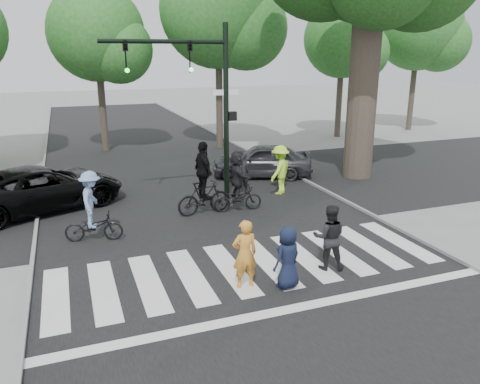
{
  "coord_description": "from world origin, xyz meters",
  "views": [
    {
      "loc": [
        -3.94,
        -8.82,
        5.09
      ],
      "look_at": [
        0.5,
        3.0,
        1.3
      ],
      "focal_mm": 35.0,
      "sensor_mm": 36.0,
      "label": 1
    }
  ],
  "objects_px": {
    "pedestrian_woman": "(245,254)",
    "cyclist_left": "(92,211)",
    "car_suv": "(42,188)",
    "pedestrian_child": "(288,257)",
    "pedestrian_adult": "(329,237)",
    "traffic_signal": "(201,90)",
    "cyclist_right": "(238,184)",
    "car_grey": "(262,160)",
    "cyclist_mid": "(204,185)"
  },
  "relations": [
    {
      "from": "traffic_signal",
      "to": "pedestrian_adult",
      "type": "distance_m",
      "value": 6.88
    },
    {
      "from": "cyclist_left",
      "to": "cyclist_right",
      "type": "bearing_deg",
      "value": 12.22
    },
    {
      "from": "cyclist_left",
      "to": "pedestrian_adult",
      "type": "bearing_deg",
      "value": -36.26
    },
    {
      "from": "cyclist_right",
      "to": "car_suv",
      "type": "xyz_separation_m",
      "value": [
        -6.06,
        2.47,
        -0.18
      ]
    },
    {
      "from": "pedestrian_child",
      "to": "pedestrian_adult",
      "type": "height_order",
      "value": "pedestrian_adult"
    },
    {
      "from": "cyclist_left",
      "to": "cyclist_right",
      "type": "distance_m",
      "value": 4.77
    },
    {
      "from": "pedestrian_child",
      "to": "car_suv",
      "type": "height_order",
      "value": "car_suv"
    },
    {
      "from": "car_suv",
      "to": "pedestrian_woman",
      "type": "bearing_deg",
      "value": -171.63
    },
    {
      "from": "cyclist_left",
      "to": "pedestrian_woman",
      "type": "bearing_deg",
      "value": -53.3
    },
    {
      "from": "car_suv",
      "to": "pedestrian_child",
      "type": "bearing_deg",
      "value": -168.08
    },
    {
      "from": "pedestrian_woman",
      "to": "cyclist_mid",
      "type": "relative_size",
      "value": 0.67
    },
    {
      "from": "traffic_signal",
      "to": "cyclist_right",
      "type": "xyz_separation_m",
      "value": [
        0.83,
        -1.15,
        -2.99
      ]
    },
    {
      "from": "pedestrian_woman",
      "to": "pedestrian_adult",
      "type": "distance_m",
      "value": 2.25
    },
    {
      "from": "pedestrian_adult",
      "to": "cyclist_right",
      "type": "height_order",
      "value": "cyclist_right"
    },
    {
      "from": "pedestrian_woman",
      "to": "car_grey",
      "type": "distance_m",
      "value": 9.76
    },
    {
      "from": "pedestrian_child",
      "to": "car_grey",
      "type": "height_order",
      "value": "pedestrian_child"
    },
    {
      "from": "traffic_signal",
      "to": "pedestrian_woman",
      "type": "xyz_separation_m",
      "value": [
        -0.85,
        -6.15,
        -3.1
      ]
    },
    {
      "from": "pedestrian_child",
      "to": "car_suv",
      "type": "bearing_deg",
      "value": -76.22
    },
    {
      "from": "pedestrian_adult",
      "to": "car_grey",
      "type": "height_order",
      "value": "pedestrian_adult"
    },
    {
      "from": "traffic_signal",
      "to": "car_suv",
      "type": "distance_m",
      "value": 6.25
    },
    {
      "from": "pedestrian_child",
      "to": "cyclist_mid",
      "type": "height_order",
      "value": "cyclist_mid"
    },
    {
      "from": "cyclist_left",
      "to": "cyclist_mid",
      "type": "height_order",
      "value": "cyclist_mid"
    },
    {
      "from": "pedestrian_adult",
      "to": "car_suv",
      "type": "height_order",
      "value": "pedestrian_adult"
    },
    {
      "from": "pedestrian_woman",
      "to": "cyclist_right",
      "type": "distance_m",
      "value": 5.28
    },
    {
      "from": "pedestrian_child",
      "to": "cyclist_right",
      "type": "distance_m",
      "value": 5.42
    },
    {
      "from": "car_suv",
      "to": "cyclist_left",
      "type": "bearing_deg",
      "value": 179.95
    },
    {
      "from": "pedestrian_child",
      "to": "car_grey",
      "type": "relative_size",
      "value": 0.35
    },
    {
      "from": "pedestrian_adult",
      "to": "traffic_signal",
      "type": "bearing_deg",
      "value": -52.19
    },
    {
      "from": "pedestrian_adult",
      "to": "cyclist_right",
      "type": "relative_size",
      "value": 0.8
    },
    {
      "from": "cyclist_left",
      "to": "car_grey",
      "type": "relative_size",
      "value": 0.48
    },
    {
      "from": "pedestrian_woman",
      "to": "car_suv",
      "type": "distance_m",
      "value": 8.66
    },
    {
      "from": "cyclist_right",
      "to": "cyclist_left",
      "type": "bearing_deg",
      "value": -167.78
    },
    {
      "from": "pedestrian_adult",
      "to": "pedestrian_child",
      "type": "bearing_deg",
      "value": 45.58
    },
    {
      "from": "traffic_signal",
      "to": "pedestrian_child",
      "type": "height_order",
      "value": "traffic_signal"
    },
    {
      "from": "pedestrian_child",
      "to": "car_grey",
      "type": "distance_m",
      "value": 9.74
    },
    {
      "from": "pedestrian_adult",
      "to": "cyclist_left",
      "type": "xyz_separation_m",
      "value": [
        -5.22,
        3.83,
        0.05
      ]
    },
    {
      "from": "pedestrian_woman",
      "to": "cyclist_right",
      "type": "xyz_separation_m",
      "value": [
        1.68,
        5.0,
        0.12
      ]
    },
    {
      "from": "cyclist_mid",
      "to": "car_grey",
      "type": "height_order",
      "value": "cyclist_mid"
    },
    {
      "from": "pedestrian_adult",
      "to": "cyclist_mid",
      "type": "xyz_separation_m",
      "value": [
        -1.69,
        4.94,
        0.17
      ]
    },
    {
      "from": "pedestrian_child",
      "to": "cyclist_left",
      "type": "bearing_deg",
      "value": -68.52
    },
    {
      "from": "pedestrian_woman",
      "to": "cyclist_left",
      "type": "xyz_separation_m",
      "value": [
        -2.97,
        3.99,
        0.07
      ]
    },
    {
      "from": "traffic_signal",
      "to": "car_grey",
      "type": "xyz_separation_m",
      "value": [
        3.34,
        2.66,
        -3.19
      ]
    },
    {
      "from": "pedestrian_child",
      "to": "cyclist_left",
      "type": "height_order",
      "value": "cyclist_left"
    },
    {
      "from": "pedestrian_adult",
      "to": "cyclist_right",
      "type": "distance_m",
      "value": 4.87
    },
    {
      "from": "pedestrian_woman",
      "to": "car_suv",
      "type": "xyz_separation_m",
      "value": [
        -4.38,
        7.47,
        -0.06
      ]
    },
    {
      "from": "cyclist_right",
      "to": "car_grey",
      "type": "height_order",
      "value": "cyclist_right"
    },
    {
      "from": "cyclist_mid",
      "to": "cyclist_right",
      "type": "bearing_deg",
      "value": -5.21
    },
    {
      "from": "cyclist_left",
      "to": "car_suv",
      "type": "bearing_deg",
      "value": 111.95
    },
    {
      "from": "pedestrian_woman",
      "to": "cyclist_left",
      "type": "distance_m",
      "value": 4.98
    },
    {
      "from": "car_grey",
      "to": "cyclist_mid",
      "type": "bearing_deg",
      "value": -23.5
    }
  ]
}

